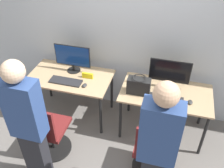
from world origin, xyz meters
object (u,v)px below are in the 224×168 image
monitor_left (73,58)px  office_chair_left (49,133)px  mouse_left (85,85)px  handbag (139,86)px  keyboard_left (66,81)px  person_left (28,123)px  person_right (157,148)px  office_chair_right (153,153)px  mouse_right (190,102)px  keyboard_right (165,99)px  monitor_right (169,73)px

monitor_left → office_chair_left: 1.11m
mouse_left → handbag: 0.74m
keyboard_left → office_chair_left: size_ratio=0.51×
person_left → person_right: size_ratio=1.01×
monitor_left → mouse_left: 0.48m
office_chair_left → office_chair_right: bearing=2.2°
person_left → office_chair_right: size_ratio=1.88×
office_chair_left → person_right: 1.52m
mouse_left → person_right: (1.10, -0.95, 0.18)m
office_chair_right → mouse_right: bearing=59.9°
handbag → keyboard_right: bearing=-8.1°
mouse_left → monitor_right: bearing=15.2°
monitor_left → person_left: bearing=-87.7°
mouse_left → monitor_right: 1.15m
office_chair_right → person_right: (0.04, -0.37, 0.55)m
office_chair_right → office_chair_left: bearing=-177.8°
monitor_left → keyboard_left: monitor_left is taller
keyboard_right → keyboard_left: bearing=179.4°
person_left → handbag: size_ratio=5.62×
mouse_left → office_chair_left: office_chair_left is taller
mouse_right → office_chair_right: office_chair_right is taller
person_right → keyboard_right: bearing=90.0°
keyboard_left → mouse_right: 1.70m
mouse_left → keyboard_right: (1.09, 0.01, -0.01)m
monitor_right → office_chair_left: bearing=-146.0°
mouse_right → person_right: bearing=-107.6°
mouse_left → office_chair_right: size_ratio=0.10×
person_right → handbag: person_right is taller
keyboard_right → monitor_left: bearing=167.3°
person_left → handbag: 1.44m
mouse_right → monitor_left: bearing=170.1°
office_chair_left → keyboard_right: size_ratio=1.96×
office_chair_left → handbag: (1.02, 0.69, 0.47)m
keyboard_left → mouse_left: mouse_left is taller
monitor_right → monitor_left: bearing=178.9°
monitor_left → keyboard_right: bearing=-12.7°
mouse_left → mouse_right: bearing=1.1°
person_left → keyboard_right: 1.68m
monitor_left → office_chair_left: monitor_left is taller
monitor_left → office_chair_right: 1.72m
keyboard_left → person_left: size_ratio=0.27×
monitor_right → office_chair_right: (-0.04, -0.88, -0.57)m
monitor_left → person_left: size_ratio=0.32×
mouse_left → office_chair_right: office_chair_right is taller
office_chair_right → handbag: (-0.32, 0.64, 0.47)m
office_chair_right → keyboard_right: bearing=85.9°
mouse_right → person_left: bearing=-148.0°
office_chair_left → person_right: (1.38, -0.31, 0.55)m
office_chair_left → person_right: size_ratio=0.54×
monitor_left → office_chair_left: (0.01, -0.96, -0.57)m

